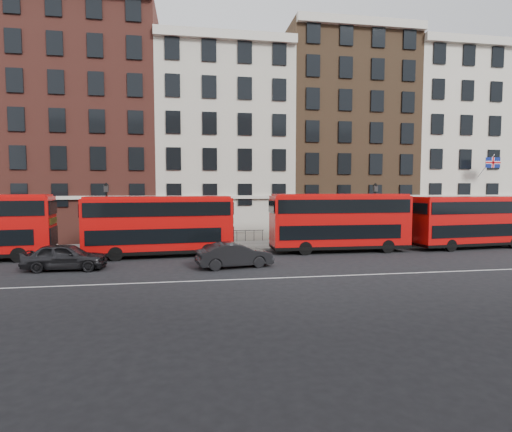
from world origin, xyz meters
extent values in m
plane|color=black|center=(0.00, 0.00, 0.00)|extent=(120.00, 120.00, 0.00)
cube|color=gray|center=(0.00, 10.50, 0.07)|extent=(80.00, 5.00, 0.15)
cube|color=gray|center=(0.00, 8.00, 0.08)|extent=(80.00, 0.30, 0.16)
cube|color=white|center=(0.00, -2.00, 0.01)|extent=(70.00, 0.12, 0.01)
cube|color=brown|center=(-12.80, 18.00, 11.00)|extent=(12.80, 10.00, 22.00)
cube|color=#BAB7A4|center=(0.00, 18.00, 9.50)|extent=(12.80, 10.00, 19.00)
cube|color=beige|center=(0.00, 12.75, 18.60)|extent=(12.80, 0.50, 0.80)
cube|color=brown|center=(12.80, 18.00, 10.50)|extent=(12.80, 10.00, 21.00)
cube|color=beige|center=(12.80, 12.75, 20.60)|extent=(12.80, 0.50, 0.80)
cube|color=beige|center=(25.60, 18.00, 10.00)|extent=(12.80, 10.00, 20.00)
cube|color=beige|center=(25.60, 12.75, 19.60)|extent=(12.80, 0.50, 0.80)
cube|color=black|center=(-13.06, 6.83, 1.60)|extent=(0.32, 2.27, 1.34)
cube|color=black|center=(-13.06, 6.83, 2.71)|extent=(0.29, 1.96, 0.43)
cylinder|color=black|center=(-14.88, 5.47, 0.52)|extent=(1.06, 0.40, 1.03)
cylinder|color=black|center=(-15.12, 7.77, 0.52)|extent=(1.06, 0.40, 1.03)
cube|color=#B20909|center=(-5.62, 6.25, 2.32)|extent=(10.64, 3.33, 3.94)
cube|color=black|center=(-5.62, 6.25, 0.47)|extent=(10.65, 3.37, 0.24)
cube|color=black|center=(-5.92, 6.23, 1.65)|extent=(9.46, 3.31, 1.05)
cube|color=black|center=(-5.62, 6.25, 3.54)|extent=(10.25, 3.38, 1.00)
cube|color=#B20909|center=(-5.62, 6.25, 4.34)|extent=(10.33, 3.11, 0.18)
cube|color=black|center=(-0.36, 6.68, 1.55)|extent=(0.26, 2.19, 1.30)
cube|color=black|center=(-0.36, 6.68, 2.61)|extent=(0.23, 1.90, 0.42)
cylinder|color=black|center=(-2.15, 5.41, 0.50)|extent=(1.02, 0.36, 1.00)
cylinder|color=black|center=(-2.33, 7.64, 0.50)|extent=(1.02, 0.36, 1.00)
cylinder|color=black|center=(-8.51, 4.90, 0.50)|extent=(1.02, 0.36, 1.00)
cylinder|color=black|center=(-8.69, 7.13, 0.50)|extent=(1.02, 0.36, 1.00)
cube|color=#B20909|center=(8.19, 6.25, 2.39)|extent=(10.85, 2.74, 4.07)
cube|color=black|center=(8.19, 6.25, 0.48)|extent=(10.85, 2.78, 0.25)
cube|color=black|center=(7.88, 6.26, 1.70)|extent=(9.62, 2.80, 1.08)
cube|color=black|center=(8.19, 6.25, 3.66)|extent=(10.44, 2.81, 1.03)
cube|color=#B20909|center=(8.19, 6.25, 4.48)|extent=(10.54, 2.53, 0.19)
cube|color=black|center=(13.64, 6.17, 1.60)|extent=(0.12, 2.27, 1.34)
cube|color=black|center=(13.64, 6.17, 2.70)|extent=(0.11, 1.96, 0.43)
cylinder|color=black|center=(11.67, 5.05, 0.51)|extent=(1.03, 0.30, 1.03)
cylinder|color=black|center=(11.71, 7.35, 0.51)|extent=(1.03, 0.30, 1.03)
cylinder|color=black|center=(5.08, 5.15, 0.51)|extent=(1.03, 0.30, 1.03)
cylinder|color=black|center=(5.12, 7.45, 0.51)|extent=(1.03, 0.30, 1.03)
cube|color=#B20909|center=(19.77, 6.25, 2.26)|extent=(10.41, 3.38, 3.85)
cube|color=black|center=(19.77, 6.25, 0.46)|extent=(10.41, 3.42, 0.23)
cube|color=black|center=(19.47, 6.23, 1.61)|extent=(9.25, 3.35, 1.02)
cube|color=black|center=(19.77, 6.25, 3.46)|extent=(10.03, 3.42, 0.97)
cube|color=#B20909|center=(19.77, 6.25, 4.24)|extent=(10.10, 3.16, 0.18)
cylinder|color=black|center=(22.96, 7.65, 0.49)|extent=(1.00, 0.36, 0.97)
cylinder|color=black|center=(16.96, 4.89, 0.49)|extent=(1.00, 0.36, 0.97)
cylinder|color=black|center=(16.75, 7.06, 0.49)|extent=(1.00, 0.36, 0.97)
imported|color=black|center=(-11.00, 2.31, 0.83)|extent=(4.94, 2.13, 1.66)
imported|color=black|center=(-0.65, 1.44, 0.79)|extent=(5.04, 2.54, 1.58)
cylinder|color=black|center=(-9.88, 9.27, 2.45)|extent=(0.14, 0.14, 4.60)
cylinder|color=black|center=(-9.88, 9.27, 0.45)|extent=(0.32, 0.32, 0.60)
cube|color=#262626|center=(-9.88, 9.27, 5.00)|extent=(0.32, 0.32, 0.55)
cone|color=black|center=(-9.88, 9.27, 5.35)|extent=(0.44, 0.44, 0.25)
cylinder|color=black|center=(12.31, 8.65, 2.45)|extent=(0.14, 0.14, 4.60)
cylinder|color=black|center=(12.31, 8.65, 0.45)|extent=(0.32, 0.32, 0.60)
cube|color=#262626|center=(12.31, 8.65, 5.00)|extent=(0.32, 0.32, 0.55)
cone|color=black|center=(12.31, 8.65, 5.35)|extent=(0.44, 0.44, 0.25)
cylinder|color=black|center=(23.23, 8.20, 1.45)|extent=(0.12, 0.12, 2.60)
cube|color=black|center=(23.23, 8.05, 3.05)|extent=(0.25, 0.30, 0.75)
sphere|color=red|center=(23.23, 7.88, 3.27)|extent=(0.14, 0.14, 0.14)
sphere|color=#0C9919|center=(23.23, 7.88, 2.83)|extent=(0.14, 0.14, 0.14)
camera|label=1|loc=(-3.40, -23.52, 5.02)|focal=28.00mm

